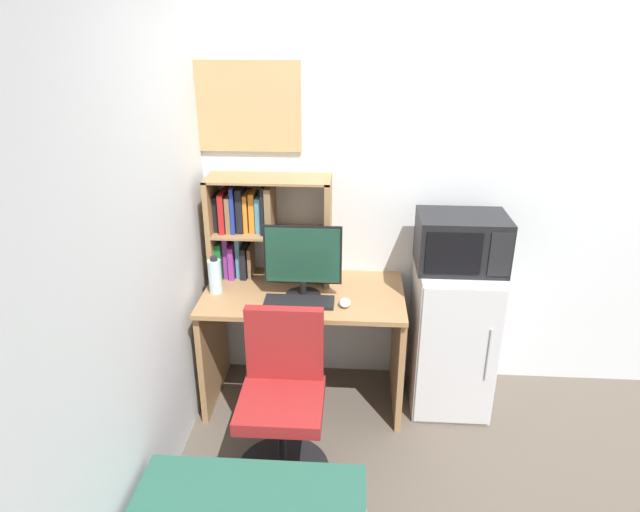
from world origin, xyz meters
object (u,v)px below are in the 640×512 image
at_px(computer_mouse, 345,303).
at_px(wall_corkboard, 242,107).
at_px(keyboard, 299,302).
at_px(desk_chair, 283,407).
at_px(monitor, 303,260).
at_px(mini_fridge, 451,336).
at_px(microwave, 461,242).
at_px(water_bottle, 215,276).
at_px(hutch_bookshelf, 254,224).

bearing_deg(computer_mouse, wall_corkboard, 142.67).
xyz_separation_m(keyboard, computer_mouse, (0.26, -0.01, 0.01)).
bearing_deg(wall_corkboard, desk_chair, -71.04).
bearing_deg(monitor, mini_fridge, 6.44).
xyz_separation_m(microwave, desk_chair, (-0.96, -0.66, -0.69)).
xyz_separation_m(monitor, water_bottle, (-0.52, 0.02, -0.13)).
bearing_deg(desk_chair, monitor, 83.86).
bearing_deg(computer_mouse, monitor, 158.44).
bearing_deg(monitor, computer_mouse, -21.56).
bearing_deg(mini_fridge, desk_chair, -145.79).
bearing_deg(keyboard, monitor, 80.54).
bearing_deg(wall_corkboard, water_bottle, -112.12).
bearing_deg(desk_chair, wall_corkboard, 108.96).
bearing_deg(water_bottle, hutch_bookshelf, 50.26).
xyz_separation_m(monitor, computer_mouse, (0.25, -0.10, -0.21)).
xyz_separation_m(hutch_bookshelf, microwave, (1.23, -0.16, -0.02)).
bearing_deg(wall_corkboard, monitor, -45.05).
bearing_deg(hutch_bookshelf, monitor, -39.44).
height_order(keyboard, water_bottle, water_bottle).
xyz_separation_m(keyboard, wall_corkboard, (-0.36, 0.47, 1.02)).
bearing_deg(microwave, keyboard, -168.07).
bearing_deg(keyboard, water_bottle, 167.44).
xyz_separation_m(desk_chair, wall_corkboard, (-0.32, 0.93, 1.40)).
bearing_deg(desk_chair, hutch_bookshelf, 107.90).
height_order(hutch_bookshelf, keyboard, hutch_bookshelf).
bearing_deg(hutch_bookshelf, mini_fridge, -7.63).
height_order(keyboard, desk_chair, desk_chair).
bearing_deg(hutch_bookshelf, keyboard, -48.99).
bearing_deg(desk_chair, computer_mouse, 56.03).
height_order(monitor, desk_chair, monitor).
relative_size(water_bottle, desk_chair, 0.25).
bearing_deg(microwave, hutch_bookshelf, 172.51).
distance_m(monitor, mini_fridge, 1.05).
bearing_deg(desk_chair, water_bottle, 128.88).
distance_m(keyboard, water_bottle, 0.53).
xyz_separation_m(monitor, microwave, (0.90, 0.10, 0.09)).
distance_m(computer_mouse, desk_chair, 0.67).
xyz_separation_m(water_bottle, mini_fridge, (1.43, 0.08, -0.40)).
bearing_deg(wall_corkboard, computer_mouse, -37.33).
distance_m(monitor, microwave, 0.91).
bearing_deg(water_bottle, microwave, 3.22).
bearing_deg(desk_chair, mini_fridge, 34.21).
height_order(hutch_bookshelf, mini_fridge, hutch_bookshelf).
xyz_separation_m(hutch_bookshelf, wall_corkboard, (-0.06, 0.11, 0.68)).
distance_m(computer_mouse, wall_corkboard, 1.28).
bearing_deg(mini_fridge, keyboard, -168.25).
distance_m(hutch_bookshelf, keyboard, 0.58).
height_order(hutch_bookshelf, desk_chair, hutch_bookshelf).
distance_m(mini_fridge, microwave, 0.62).
distance_m(monitor, computer_mouse, 0.34).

